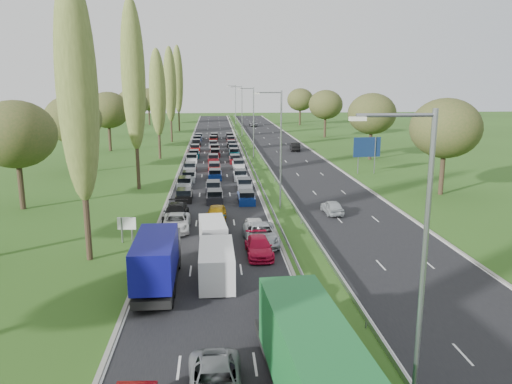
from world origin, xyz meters
name	(u,v)px	position (x,y,z in m)	size (l,w,h in m)	color
ground	(253,157)	(4.50, 80.00, 0.00)	(260.00, 260.00, 0.00)	#2A4C17
near_carriageway	(214,155)	(-2.25, 82.50, 0.00)	(10.50, 215.00, 0.04)	black
far_carriageway	(289,154)	(11.25, 82.50, 0.00)	(10.50, 215.00, 0.04)	black
central_reservation	(252,152)	(4.50, 82.50, 0.55)	(2.36, 215.00, 0.32)	gray
lamp_columns	(254,123)	(4.50, 78.00, 6.00)	(0.18, 140.18, 12.00)	gray
poplar_row	(149,85)	(-11.50, 68.17, 12.39)	(2.80, 127.80, 22.44)	#2D2116
woodland_left	(66,121)	(-22.00, 62.63, 7.68)	(8.00, 166.00, 11.10)	#2D2116
woodland_right	(389,117)	(24.00, 66.67, 7.68)	(8.00, 153.00, 11.10)	#2D2116
traffic_queue_fill	(214,157)	(-2.26, 77.42, 0.44)	(9.09, 67.36, 0.80)	black
near_car_2	(176,222)	(-5.67, 35.88, 0.74)	(2.37, 5.15, 1.43)	silver
near_car_3	(176,213)	(-5.93, 39.10, 0.80)	(2.18, 5.35, 1.55)	black
near_car_6	(215,384)	(-2.33, 11.56, 0.71)	(2.28, 4.94, 1.37)	slate
near_car_7	(215,228)	(-2.28, 33.94, 0.68)	(1.85, 4.55, 1.32)	#054850
near_car_8	(216,214)	(-2.12, 38.33, 0.78)	(1.80, 4.48, 1.53)	#BB880C
near_car_9	(279,298)	(1.33, 19.54, 0.74)	(1.52, 4.36, 1.44)	black
near_car_10	(261,234)	(1.42, 31.58, 0.80)	(2.60, 5.64, 1.57)	#A8ACB1
near_car_11	(259,247)	(1.00, 28.79, 0.70)	(1.92, 4.72, 1.37)	#B30B2D
near_car_12	(255,228)	(1.12, 33.43, 0.77)	(1.77, 4.40, 1.50)	silver
far_car_0	(332,207)	(9.34, 40.35, 0.70)	(1.61, 4.00, 1.36)	#A2A8AB
far_car_1	(295,146)	(13.15, 87.16, 0.80)	(1.66, 4.76, 1.57)	black
far_car_2	(254,124)	(9.59, 142.25, 0.69)	(2.22, 4.80, 1.34)	slate
blue_lorry	(157,260)	(-5.89, 23.27, 1.88)	(2.37, 8.53, 3.60)	black
green_lorry	(316,376)	(1.38, 9.47, 2.22)	(2.58, 13.93, 4.13)	black
white_van_front	(216,263)	(-2.20, 24.38, 1.17)	(2.23, 5.69, 2.29)	silver
white_van_rear	(213,232)	(-2.44, 31.77, 1.02)	(1.95, 4.97, 2.00)	silver
info_sign	(127,226)	(-9.40, 32.85, 1.37)	(1.50, 0.22, 2.10)	gray
direction_sign	(367,149)	(19.40, 62.10, 3.57)	(3.99, 0.43, 5.20)	gray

